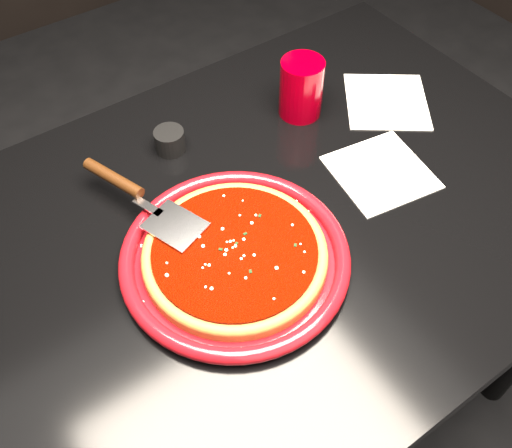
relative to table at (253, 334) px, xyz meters
The scene contains 13 objects.
floor 0.38m from the table, ahead, with size 4.00×4.00×0.01m, color black.
table is the anchor object (origin of this frame).
plate 0.40m from the table, 143.20° to the right, with size 0.35×0.35×0.03m, color maroon.
pizza_crust 0.40m from the table, 143.20° to the right, with size 0.28×0.28×0.01m, color brown.
pizza_crust_rim 0.41m from the table, 143.20° to the right, with size 0.28×0.28×0.02m, color brown.
pizza_sauce 0.41m from the table, 143.20° to the right, with size 0.25×0.25×0.01m, color #690A00.
parmesan_dusting 0.42m from the table, 143.20° to the right, with size 0.24×0.24×0.01m, color #F1E5BF, non-canonical shape.
basil_flecks 0.42m from the table, 143.20° to the right, with size 0.22×0.22×0.00m, color black, non-canonical shape.
pizza_server 0.45m from the table, 139.35° to the left, with size 0.08×0.29×0.02m, color silver, non-canonical shape.
cup 0.52m from the table, 36.79° to the left, with size 0.08×0.08×0.11m, color #90000D.
napkin_a 0.45m from the table, ahead, with size 0.16×0.16×0.00m, color silver.
napkin_b 0.55m from the table, 14.36° to the left, with size 0.15×0.17×0.00m, color silver.
ramekin 0.46m from the table, 95.11° to the left, with size 0.05×0.05×0.04m, color black.
Camera 1 is at (-0.33, -0.48, 1.47)m, focal length 40.00 mm.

